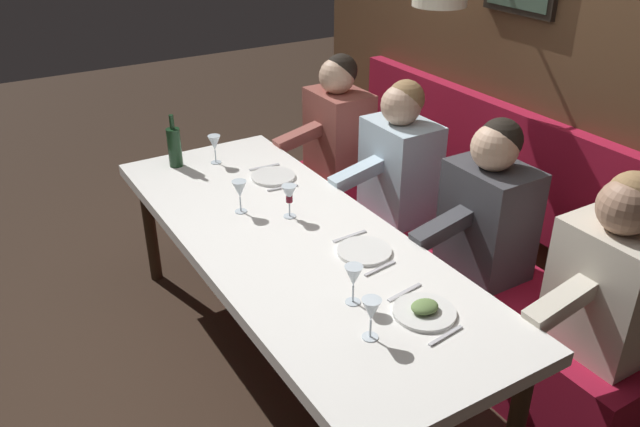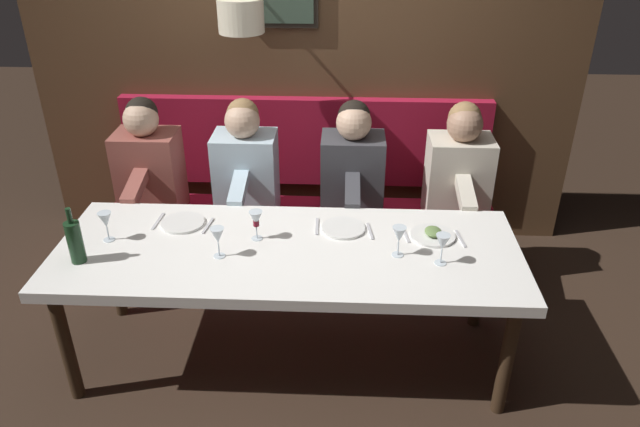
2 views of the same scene
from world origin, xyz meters
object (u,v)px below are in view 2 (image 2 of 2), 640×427
(wine_glass_3, at_px, (256,220))
(diner_far, at_px, (148,162))
(diner_near, at_px, (353,166))
(wine_glass_0, at_px, (106,221))
(wine_glass_2, at_px, (399,235))
(wine_bottle, at_px, (75,241))
(diner_nearest, at_px, (459,168))
(wine_glass_4, at_px, (218,236))
(dining_table, at_px, (288,258))
(wine_glass_1, at_px, (443,243))
(diner_middle, at_px, (245,164))

(wine_glass_3, bearing_deg, diner_far, 45.75)
(diner_far, bearing_deg, diner_near, -90.00)
(wine_glass_0, bearing_deg, wine_glass_2, -92.98)
(diner_far, bearing_deg, wine_bottle, 177.79)
(wine_glass_0, bearing_deg, diner_nearest, -66.71)
(diner_near, xyz_separation_m, wine_glass_4, (-0.98, 0.68, 0.04))
(dining_table, distance_m, wine_glass_2, 0.60)
(diner_near, xyz_separation_m, wine_glass_1, (-0.99, -0.44, 0.04))
(diner_nearest, bearing_deg, wine_bottle, 117.25)
(diner_middle, bearing_deg, wine_bottle, 147.27)
(wine_glass_2, bearing_deg, wine_glass_0, 87.02)
(wine_glass_3, bearing_deg, wine_glass_2, -99.84)
(diner_nearest, xyz_separation_m, wine_bottle, (-1.05, 2.04, 0.04))
(diner_far, bearing_deg, diner_nearest, -90.00)
(dining_table, distance_m, diner_middle, 0.96)
(diner_nearest, distance_m, wine_glass_4, 1.67)
(wine_glass_2, bearing_deg, diner_near, 13.90)
(wine_glass_0, height_order, wine_glass_3, same)
(dining_table, bearing_deg, wine_glass_4, 105.89)
(wine_glass_2, distance_m, wine_glass_3, 0.75)
(diner_far, height_order, wine_glass_3, diner_far)
(wine_glass_0, distance_m, wine_glass_2, 1.52)
(diner_middle, height_order, wine_glass_0, diner_middle)
(wine_glass_4, bearing_deg, wine_glass_3, -42.86)
(diner_middle, height_order, wine_glass_1, diner_middle)
(wine_glass_3, bearing_deg, diner_nearest, -56.04)
(wine_glass_1, height_order, wine_glass_4, same)
(diner_middle, xyz_separation_m, wine_glass_1, (-0.99, -1.13, 0.04))
(wine_glass_1, height_order, wine_glass_2, same)
(diner_far, relative_size, wine_glass_1, 4.82)
(diner_nearest, xyz_separation_m, wine_glass_3, (-0.80, 1.19, 0.04))
(diner_nearest, distance_m, wine_glass_2, 1.03)
(wine_glass_0, relative_size, wine_bottle, 0.55)
(wine_bottle, bearing_deg, wine_glass_3, -73.46)
(diner_middle, bearing_deg, diner_far, 90.00)
(diner_near, height_order, wine_bottle, diner_near)
(diner_far, xyz_separation_m, wine_glass_0, (-0.85, -0.04, 0.04))
(wine_glass_0, height_order, wine_glass_2, same)
(wine_glass_0, xyz_separation_m, wine_glass_3, (0.05, -0.78, -0.00))
(wine_glass_4, xyz_separation_m, wine_bottle, (-0.08, 0.69, -0.00))
(diner_near, relative_size, diner_far, 1.00)
(diner_middle, distance_m, wine_glass_3, 0.82)
(diner_middle, height_order, wine_glass_2, diner_middle)
(wine_glass_1, bearing_deg, wine_bottle, 91.98)
(wine_glass_1, bearing_deg, diner_near, 23.79)
(wine_glass_2, height_order, wine_glass_3, same)
(dining_table, height_order, wine_glass_4, wine_glass_4)
(dining_table, height_order, diner_near, diner_near)
(wine_glass_1, distance_m, wine_glass_3, 0.96)
(wine_glass_2, distance_m, wine_glass_4, 0.91)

